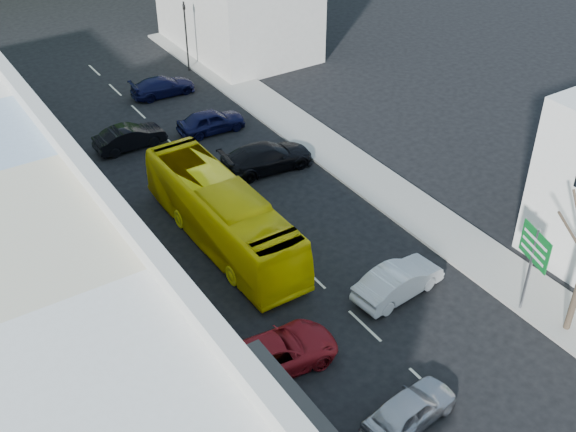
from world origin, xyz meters
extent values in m
plane|color=black|center=(0.00, 0.00, 0.00)|extent=(120.00, 120.00, 0.00)
cube|color=gray|center=(-7.50, 10.00, 0.07)|extent=(3.00, 52.00, 0.15)
cube|color=gray|center=(7.50, 10.00, 0.07)|extent=(3.00, 52.00, 0.15)
cube|color=beige|center=(-12.50, 3.00, 4.00)|extent=(7.00, 8.00, 8.00)
cube|color=maroon|center=(-8.40, 3.00, 3.05)|extent=(1.30, 6.80, 0.08)
cube|color=#195926|center=(-8.40, 10.00, 3.05)|extent=(1.30, 5.10, 0.08)
cube|color=maroon|center=(-8.40, 16.50, 3.05)|extent=(1.30, 5.95, 0.08)
cube|color=#B7B2A8|center=(11.00, 30.00, 3.50)|extent=(8.00, 12.00, 7.00)
imported|color=yellow|center=(-2.12, 8.56, 1.55)|extent=(2.56, 11.61, 3.10)
imported|color=#B7B8BD|center=(-1.78, -4.87, 0.70)|extent=(4.59, 2.34, 1.40)
imported|color=silver|center=(2.50, 0.85, 0.70)|extent=(4.57, 2.26, 1.40)
imported|color=maroon|center=(-4.37, 0.16, 0.70)|extent=(4.76, 2.34, 1.40)
imported|color=black|center=(3.28, 13.27, 0.70)|extent=(4.66, 2.28, 1.40)
imported|color=black|center=(2.75, 18.98, 0.70)|extent=(4.52, 2.12, 1.40)
imported|color=black|center=(-2.26, 19.84, 0.70)|extent=(4.44, 1.90, 1.40)
imported|color=black|center=(2.49, 25.46, 0.70)|extent=(4.60, 2.09, 1.40)
imported|color=black|center=(-7.64, 0.42, 1.00)|extent=(0.50, 0.66, 1.70)
camera|label=1|loc=(-14.99, -17.08, 21.39)|focal=45.00mm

